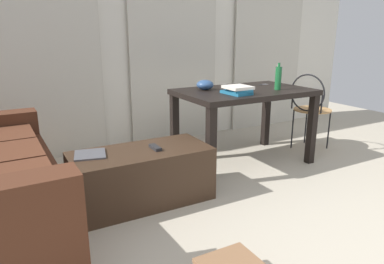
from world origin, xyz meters
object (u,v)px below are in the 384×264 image
at_px(coffee_table, 142,176).
at_px(wire_chair, 310,104).
at_px(craft_table, 244,100).
at_px(book_stack, 238,90).
at_px(bottle_far, 278,78).
at_px(scissors, 262,84).
at_px(magazine, 90,154).
at_px(bowl, 205,85).
at_px(bottle_near, 278,77).
at_px(tv_remote_primary, 155,147).

bearing_deg(coffee_table, wire_chair, 8.24).
height_order(craft_table, book_stack, book_stack).
distance_m(bottle_far, scissors, 0.36).
relative_size(wire_chair, scissors, 8.42).
relative_size(wire_chair, magazine, 3.75).
relative_size(bottle_far, bowl, 1.55).
height_order(bottle_near, tv_remote_primary, bottle_near).
relative_size(wire_chair, bottle_far, 3.36).
bearing_deg(bottle_near, wire_chair, -8.29).
relative_size(craft_table, book_stack, 4.64).
bearing_deg(bottle_near, bottle_far, -131.91).
relative_size(book_stack, magazine, 1.21).
relative_size(wire_chair, book_stack, 3.10).
relative_size(tv_remote_primary, magazine, 0.62).
xyz_separation_m(bottle_near, magazine, (-2.00, -0.29, -0.41)).
distance_m(wire_chair, scissors, 0.59).
bearing_deg(book_stack, craft_table, 40.14).
bearing_deg(bowl, wire_chair, -9.52).
height_order(tv_remote_primary, magazine, tv_remote_primary).
height_order(craft_table, bowl, bowl).
bearing_deg(coffee_table, tv_remote_primary, -13.40).
xyz_separation_m(coffee_table, bowl, (0.86, 0.50, 0.58)).
distance_m(coffee_table, scissors, 1.73).
bearing_deg(bottle_near, magazine, -171.78).
relative_size(coffee_table, book_stack, 3.80).
relative_size(coffee_table, magazine, 4.59).
relative_size(scissors, magazine, 0.45).
distance_m(book_stack, magazine, 1.39).
bearing_deg(craft_table, scissors, 25.40).
bearing_deg(coffee_table, magazine, 168.54).
bearing_deg(wire_chair, bowl, 170.48).
bearing_deg(coffee_table, bottle_near, 12.43).
bearing_deg(coffee_table, craft_table, 15.27).
distance_m(wire_chair, bottle_far, 0.70).
bearing_deg(book_stack, bottle_near, 18.05).
xyz_separation_m(wire_chair, tv_remote_primary, (-1.97, -0.33, -0.09)).
bearing_deg(bottle_near, book_stack, -161.95).
height_order(coffee_table, wire_chair, wire_chair).
bearing_deg(scissors, craft_table, -154.60).
xyz_separation_m(craft_table, book_stack, (-0.21, -0.18, 0.14)).
xyz_separation_m(wire_chair, scissors, (-0.51, 0.20, 0.22)).
xyz_separation_m(craft_table, scissors, (0.37, 0.17, 0.11)).
distance_m(bottle_near, tv_remote_primary, 1.64).
distance_m(bowl, tv_remote_primary, 0.99).
bearing_deg(bottle_near, craft_table, -175.48).
distance_m(bottle_near, book_stack, 0.70).
xyz_separation_m(craft_table, wire_chair, (0.87, -0.03, -0.11)).
distance_m(craft_table, book_stack, 0.31).
bearing_deg(book_stack, scissors, 31.40).
distance_m(bottle_near, bowl, 0.80).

